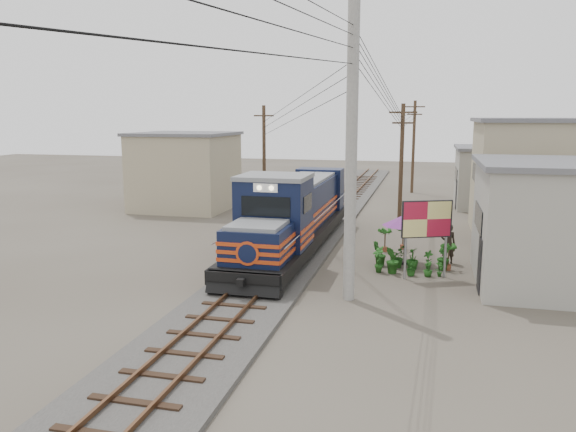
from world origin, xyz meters
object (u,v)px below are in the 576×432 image
(locomotive, at_px, (294,216))
(vendor, at_px, (448,244))
(billboard, at_px, (427,221))
(market_umbrella, at_px, (405,220))

(locomotive, bearing_deg, vendor, -5.42)
(locomotive, distance_m, billboard, 6.90)
(locomotive, bearing_deg, market_umbrella, -13.35)
(locomotive, bearing_deg, billboard, -28.14)
(market_umbrella, relative_size, vendor, 1.25)
(locomotive, xyz_separation_m, billboard, (6.06, -3.24, 0.60))
(billboard, distance_m, market_umbrella, 2.24)
(market_umbrella, bearing_deg, billboard, -66.04)
(market_umbrella, xyz_separation_m, vendor, (1.84, 0.56, -1.04))
(vendor, bearing_deg, billboard, 60.73)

